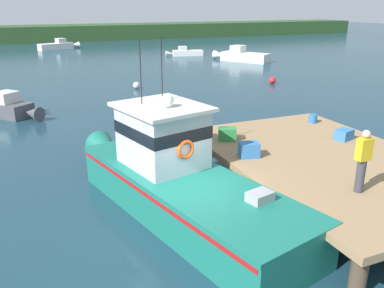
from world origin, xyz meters
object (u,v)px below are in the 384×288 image
(bait_bucket, at_px, (313,118))
(crate_single_far, at_px, (249,150))
(moored_boat_far_left, at_px, (241,56))
(crate_stack_mid_dock, at_px, (344,135))
(moored_boat_off_the_point, at_px, (59,46))
(mooring_buoy_outer, at_px, (195,131))
(moored_boat_near_channel, at_px, (3,107))
(moored_boat_far_right, at_px, (185,53))
(mooring_buoy_spare_mooring, at_px, (136,85))
(deckhand_by_the_boat, at_px, (363,160))
(main_fishing_boat, at_px, (176,177))
(crate_stack_near_edge, at_px, (227,134))
(mooring_buoy_inshore, at_px, (272,80))

(bait_bucket, bearing_deg, crate_single_far, -151.81)
(moored_boat_far_left, bearing_deg, crate_stack_mid_dock, -112.82)
(bait_bucket, distance_m, moored_boat_far_left, 27.28)
(bait_bucket, xyz_separation_m, moored_boat_off_the_point, (-5.26, 44.73, -0.89))
(moored_boat_far_left, height_order, mooring_buoy_outer, moored_boat_far_left)
(moored_boat_near_channel, distance_m, moored_boat_far_right, 28.00)
(mooring_buoy_outer, xyz_separation_m, mooring_buoy_spare_mooring, (0.42, 11.38, 0.06))
(crate_single_far, xyz_separation_m, mooring_buoy_outer, (0.89, 6.21, -1.25))
(crate_stack_mid_dock, xyz_separation_m, deckhand_by_the_boat, (-2.65, -3.39, 0.68))
(moored_boat_far_left, relative_size, mooring_buoy_outer, 17.24)
(crate_stack_mid_dock, xyz_separation_m, moored_boat_near_channel, (-11.19, 13.20, -0.93))
(moored_boat_far_left, bearing_deg, main_fishing_boat, -123.02)
(moored_boat_far_left, bearing_deg, mooring_buoy_spare_mooring, -145.36)
(crate_stack_near_edge, bearing_deg, crate_single_far, -95.04)
(main_fishing_boat, height_order, bait_bucket, main_fishing_boat)
(crate_stack_mid_dock, bearing_deg, deckhand_by_the_boat, -127.98)
(crate_stack_near_edge, distance_m, bait_bucket, 4.21)
(moored_boat_near_channel, distance_m, mooring_buoy_inshore, 18.65)
(bait_bucket, xyz_separation_m, mooring_buoy_inshore, (6.95, 13.12, -1.12))
(crate_stack_mid_dock, bearing_deg, mooring_buoy_spare_mooring, 98.50)
(crate_single_far, relative_size, crate_stack_mid_dock, 1.00)
(mooring_buoy_outer, bearing_deg, crate_single_far, -98.19)
(main_fishing_boat, distance_m, crate_stack_near_edge, 3.29)
(crate_single_far, distance_m, moored_boat_near_channel, 15.24)
(bait_bucket, xyz_separation_m, moored_boat_far_left, (11.01, 24.95, -0.82))
(moored_boat_near_channel, height_order, mooring_buoy_outer, moored_boat_near_channel)
(crate_stack_near_edge, relative_size, mooring_buoy_outer, 1.71)
(crate_stack_mid_dock, distance_m, moored_boat_far_left, 29.42)
(crate_stack_mid_dock, bearing_deg, crate_stack_near_edge, 157.51)
(main_fishing_boat, bearing_deg, crate_stack_mid_dock, 3.02)
(crate_stack_near_edge, height_order, moored_boat_far_left, crate_stack_near_edge)
(main_fishing_boat, distance_m, moored_boat_near_channel, 14.36)
(moored_boat_far_right, height_order, mooring_buoy_inshore, moored_boat_far_right)
(moored_boat_far_left, xyz_separation_m, mooring_buoy_spare_mooring, (-14.01, -9.68, -0.32))
(deckhand_by_the_boat, xyz_separation_m, moored_boat_off_the_point, (-2.21, 50.28, -1.58))
(mooring_buoy_outer, bearing_deg, moored_boat_far_right, 68.64)
(crate_stack_near_edge, bearing_deg, moored_boat_off_the_point, 91.37)
(moored_boat_near_channel, xyz_separation_m, moored_boat_far_left, (22.59, 13.91, 0.10))
(mooring_buoy_spare_mooring, bearing_deg, mooring_buoy_outer, -92.14)
(crate_stack_mid_dock, distance_m, mooring_buoy_spare_mooring, 17.66)
(crate_single_far, bearing_deg, mooring_buoy_inshore, 53.86)
(moored_boat_near_channel, xyz_separation_m, mooring_buoy_outer, (8.16, -7.15, -0.28))
(mooring_buoy_spare_mooring, bearing_deg, crate_single_far, -94.29)
(deckhand_by_the_boat, height_order, mooring_buoy_inshore, deckhand_by_the_boat)
(crate_single_far, height_order, mooring_buoy_outer, crate_single_far)
(mooring_buoy_outer, bearing_deg, moored_boat_near_channel, 138.76)
(main_fishing_boat, bearing_deg, mooring_buoy_inshore, 48.58)
(crate_stack_mid_dock, relative_size, crate_stack_near_edge, 1.00)
(moored_boat_near_channel, bearing_deg, crate_stack_mid_dock, -49.72)
(crate_stack_mid_dock, height_order, mooring_buoy_outer, crate_stack_mid_dock)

